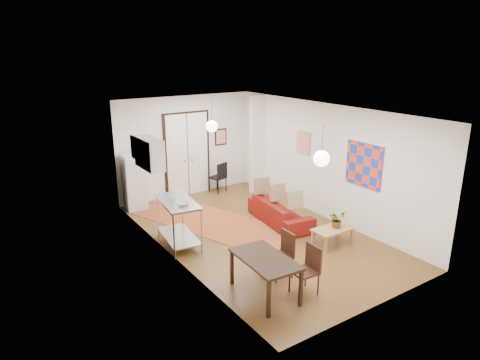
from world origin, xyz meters
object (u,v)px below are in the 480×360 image
dining_chair_far (301,265)px  black_side_chair (216,174)px  coffee_table (333,231)px  fridge (134,182)px  sofa (280,212)px  dining_chair_near (277,250)px  dining_table (265,262)px  kitchen_counter (178,216)px

dining_chair_far → black_side_chair: bearing=167.5°
coffee_table → fridge: bearing=121.6°
sofa → black_side_chair: 3.02m
sofa → dining_chair_near: (-1.66, -1.97, 0.22)m
dining_chair_far → black_side_chair: size_ratio=0.96×
dining_table → black_side_chair: bearing=68.0°
coffee_table → dining_chair_near: 1.86m
sofa → black_side_chair: (-0.07, 3.01, 0.25)m
kitchen_counter → black_side_chair: size_ratio=1.54×
sofa → dining_chair_near: bearing=147.8°
fridge → dining_table: (0.38, -5.32, -0.12)m
coffee_table → kitchen_counter: 3.40m
kitchen_counter → black_side_chair: bearing=55.0°
kitchen_counter → dining_chair_near: bearing=-58.4°
kitchen_counter → black_side_chair: kitchen_counter is taller
sofa → kitchen_counter: size_ratio=1.42×
fridge → black_side_chair: 2.58m
black_side_chair → fridge: bearing=-16.2°
dining_table → black_side_chair: black_side_chair is taller
coffee_table → kitchen_counter: size_ratio=0.64×
dining_chair_far → black_side_chair: (1.59, 5.67, 0.03)m
dining_table → dining_chair_far: bearing=-23.6°
kitchen_counter → sofa: bearing=2.5°
fridge → dining_chair_near: 4.99m
dining_table → dining_chair_far: dining_chair_far is taller
fridge → coffee_table: bearing=-55.4°
dining_chair_far → kitchen_counter: bearing=-158.4°
coffee_table → sofa: bearing=95.7°
dining_table → dining_chair_near: dining_chair_near is taller
black_side_chair → dining_chair_far: bearing=56.2°
fridge → dining_chair_near: (0.98, -4.89, -0.24)m
dining_table → dining_chair_near: bearing=36.1°
dining_table → dining_chair_far: 0.67m
black_side_chair → dining_chair_near: bearing=54.1°
sofa → fridge: (-2.64, 2.92, 0.46)m
dining_table → black_side_chair: 5.84m
dining_chair_near → black_side_chair: size_ratio=0.96×
fridge → kitchen_counter: bearing=-86.9°
sofa → kitchen_counter: (-2.64, 0.26, 0.39)m
kitchen_counter → black_side_chair: (2.56, 2.75, -0.15)m
kitchen_counter → dining_table: size_ratio=1.07×
fridge → black_side_chair: size_ratio=1.63×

